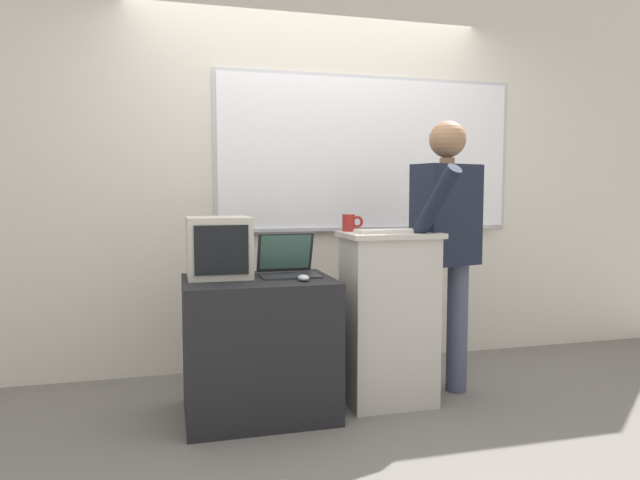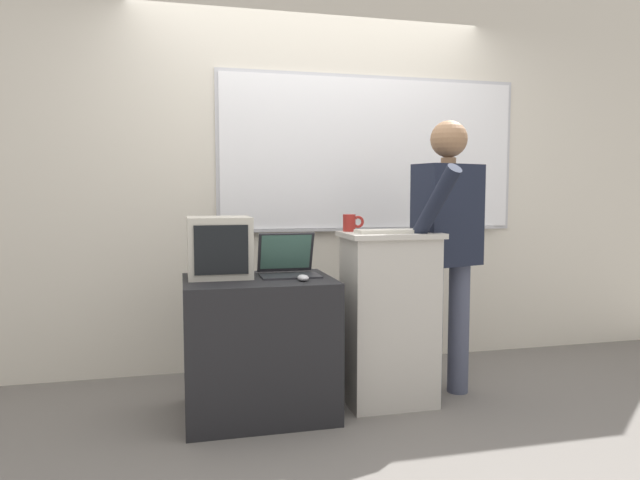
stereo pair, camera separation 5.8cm
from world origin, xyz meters
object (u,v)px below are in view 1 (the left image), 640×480
(laptop, at_px, (287,261))
(coffee_mug, at_px, (350,223))
(wireless_keyboard, at_px, (390,231))
(person_presenter, at_px, (446,239))
(computer_mouse_by_laptop, at_px, (304,278))
(computer_mouse_by_keyboard, at_px, (428,229))
(side_desk, at_px, (259,346))
(crt_monitor, at_px, (219,247))
(lectern_podium, at_px, (388,317))

(laptop, xyz_separation_m, coffee_mug, (0.39, 0.02, 0.22))
(wireless_keyboard, bearing_deg, person_presenter, 11.24)
(laptop, distance_m, computer_mouse_by_laptop, 0.26)
(computer_mouse_by_laptop, height_order, computer_mouse_by_keyboard, computer_mouse_by_keyboard)
(side_desk, xyz_separation_m, wireless_keyboard, (0.75, -0.07, 0.64))
(crt_monitor, bearing_deg, laptop, -1.71)
(side_desk, xyz_separation_m, computer_mouse_by_keyboard, (1.00, -0.06, 0.65))
(computer_mouse_by_laptop, relative_size, crt_monitor, 0.28)
(side_desk, distance_m, crt_monitor, 0.60)
(side_desk, distance_m, computer_mouse_by_keyboard, 1.19)
(side_desk, height_order, crt_monitor, crt_monitor)
(side_desk, height_order, computer_mouse_by_keyboard, computer_mouse_by_keyboard)
(computer_mouse_by_keyboard, bearing_deg, crt_monitor, 171.83)
(crt_monitor, bearing_deg, lectern_podium, -7.49)
(wireless_keyboard, bearing_deg, computer_mouse_by_keyboard, 1.42)
(laptop, xyz_separation_m, computer_mouse_by_laptop, (0.04, -0.25, -0.06))
(computer_mouse_by_laptop, bearing_deg, lectern_podium, 13.82)
(wireless_keyboard, distance_m, computer_mouse_by_laptop, 0.59)
(lectern_podium, distance_m, side_desk, 0.78)
(lectern_podium, relative_size, coffee_mug, 7.83)
(person_presenter, relative_size, computer_mouse_by_keyboard, 16.81)
(computer_mouse_by_keyboard, bearing_deg, person_presenter, 25.17)
(wireless_keyboard, xyz_separation_m, computer_mouse_by_keyboard, (0.24, 0.01, 0.01))
(lectern_podium, bearing_deg, computer_mouse_by_laptop, -166.18)
(side_desk, height_order, wireless_keyboard, wireless_keyboard)
(laptop, relative_size, computer_mouse_by_keyboard, 3.35)
(computer_mouse_by_laptop, distance_m, coffee_mug, 0.52)
(lectern_podium, relative_size, computer_mouse_by_laptop, 10.19)
(lectern_podium, distance_m, person_presenter, 0.60)
(side_desk, height_order, coffee_mug, coffee_mug)
(laptop, distance_m, computer_mouse_by_keyboard, 0.85)
(lectern_podium, bearing_deg, laptop, 168.76)
(lectern_podium, xyz_separation_m, computer_mouse_by_laptop, (-0.55, -0.13, 0.28))
(person_presenter, distance_m, crt_monitor, 1.36)
(laptop, relative_size, coffee_mug, 2.57)
(lectern_podium, xyz_separation_m, computer_mouse_by_keyboard, (0.23, -0.04, 0.52))
(computer_mouse_by_laptop, bearing_deg, person_presenter, 9.99)
(wireless_keyboard, distance_m, crt_monitor, 0.98)
(wireless_keyboard, xyz_separation_m, computer_mouse_by_laptop, (-0.53, -0.08, -0.24))
(side_desk, relative_size, wireless_keyboard, 2.09)
(person_presenter, bearing_deg, lectern_podium, 168.04)
(computer_mouse_by_laptop, bearing_deg, coffee_mug, 37.74)
(crt_monitor, bearing_deg, coffee_mug, 0.40)
(laptop, height_order, computer_mouse_by_keyboard, computer_mouse_by_keyboard)
(wireless_keyboard, bearing_deg, crt_monitor, 169.44)
(lectern_podium, bearing_deg, wireless_keyboard, -109.44)
(computer_mouse_by_keyboard, distance_m, coffee_mug, 0.46)
(side_desk, distance_m, coffee_mug, 0.90)
(crt_monitor, distance_m, coffee_mug, 0.79)
(person_presenter, xyz_separation_m, computer_mouse_by_laptop, (-0.93, -0.16, -0.18))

